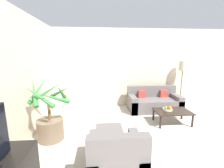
{
  "coord_description": "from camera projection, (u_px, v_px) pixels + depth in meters",
  "views": [
    {
      "loc": [
        -1.86,
        1.11,
        1.82
      ],
      "look_at": [
        -1.51,
        5.28,
        1.0
      ],
      "focal_mm": 24.0,
      "sensor_mm": 36.0,
      "label": 1
    }
  ],
  "objects": [
    {
      "name": "wall_back",
      "position": [
        152.0,
        68.0,
        5.33
      ],
      "size": [
        8.37,
        0.06,
        2.7
      ],
      "color": "beige",
      "rests_on": "ground_plane"
    },
    {
      "name": "potted_palm",
      "position": [
        50.0,
        120.0,
        3.21
      ],
      "size": [
        0.87,
        0.96,
        1.36
      ],
      "color": "brown",
      "rests_on": "ground_plane"
    },
    {
      "name": "sofa_loveseat",
      "position": [
        154.0,
        102.0,
        4.96
      ],
      "size": [
        1.67,
        0.77,
        0.78
      ],
      "color": "#605B5B",
      "rests_on": "ground_plane"
    },
    {
      "name": "floor_lamp",
      "position": [
        183.0,
        69.0,
        5.11
      ],
      "size": [
        0.27,
        0.27,
        1.62
      ],
      "color": "brown",
      "rests_on": "ground_plane"
    },
    {
      "name": "coffee_table",
      "position": [
        172.0,
        112.0,
        3.98
      ],
      "size": [
        0.93,
        0.59,
        0.36
      ],
      "color": "black",
      "rests_on": "ground_plane"
    },
    {
      "name": "fruit_bowl",
      "position": [
        167.0,
        109.0,
        4.01
      ],
      "size": [
        0.26,
        0.26,
        0.04
      ],
      "color": "beige",
      "rests_on": "coffee_table"
    },
    {
      "name": "apple_red",
      "position": [
        168.0,
        107.0,
        4.03
      ],
      "size": [
        0.08,
        0.08,
        0.08
      ],
      "color": "red",
      "rests_on": "fruit_bowl"
    },
    {
      "name": "apple_green",
      "position": [
        166.0,
        108.0,
        3.96
      ],
      "size": [
        0.08,
        0.08,
        0.08
      ],
      "color": "olive",
      "rests_on": "fruit_bowl"
    },
    {
      "name": "orange_fruit",
      "position": [
        170.0,
        108.0,
        3.94
      ],
      "size": [
        0.09,
        0.09,
        0.09
      ],
      "color": "orange",
      "rests_on": "fruit_bowl"
    },
    {
      "name": "armchair",
      "position": [
        116.0,
        157.0,
        2.31
      ],
      "size": [
        0.85,
        0.8,
        0.79
      ],
      "color": "#605B5B",
      "rests_on": "ground_plane"
    },
    {
      "name": "ottoman",
      "position": [
        109.0,
        136.0,
        3.06
      ],
      "size": [
        0.54,
        0.49,
        0.35
      ],
      "color": "#605B5B",
      "rests_on": "ground_plane"
    }
  ]
}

